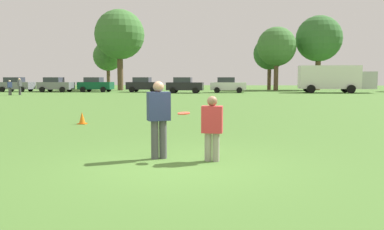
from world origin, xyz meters
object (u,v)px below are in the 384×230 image
(frisbee, at_px, (184,113))
(parked_car_mid_right, at_px, (144,85))
(parked_car_near_right, at_px, (185,85))
(player_thrower, at_px, (159,115))
(bystander_far_jogger, at_px, (10,87))
(box_truck, at_px, (334,78))
(traffic_cone, at_px, (82,118))
(parked_car_center, at_px, (95,84))
(bystander_sideline_watcher, at_px, (20,85))
(parked_car_mid_left, at_px, (55,85))
(player_defender, at_px, (212,125))
(parked_car_far_right, at_px, (228,85))
(parked_car_near_left, at_px, (16,84))

(frisbee, relative_size, parked_car_mid_right, 0.06)
(parked_car_near_right, bearing_deg, player_thrower, -84.27)
(parked_car_mid_right, xyz_separation_m, bystander_far_jogger, (-11.71, -9.67, -0.05))
(box_truck, bearing_deg, traffic_cone, -118.80)
(parked_car_center, relative_size, bystander_sideline_watcher, 2.46)
(parked_car_mid_left, height_order, parked_car_mid_right, same)
(parked_car_near_right, bearing_deg, parked_car_mid_right, 156.43)
(box_truck, bearing_deg, bystander_sideline_watcher, -165.08)
(player_defender, xyz_separation_m, parked_car_mid_left, (-21.16, 38.12, 0.14))
(parked_car_mid_right, bearing_deg, traffic_cone, -81.55)
(parked_car_near_right, relative_size, parked_car_far_right, 1.00)
(box_truck, relative_size, bystander_far_jogger, 5.56)
(player_defender, distance_m, parked_car_mid_left, 43.60)
(frisbee, xyz_separation_m, box_truck, (13.22, 38.84, 0.72))
(parked_car_near_left, xyz_separation_m, parked_car_far_right, (26.69, -0.36, 0.00))
(player_defender, height_order, frisbee, player_defender)
(parked_car_mid_right, distance_m, box_truck, 22.82)
(player_defender, bearing_deg, bystander_sideline_watcher, 125.33)
(parked_car_center, bearing_deg, parked_car_near_left, -177.78)
(frisbee, xyz_separation_m, parked_car_near_right, (-4.23, 36.59, -0.11))
(bystander_far_jogger, bearing_deg, parked_car_mid_right, 39.56)
(traffic_cone, distance_m, parked_car_near_right, 30.40)
(box_truck, bearing_deg, player_thrower, -109.59)
(bystander_sideline_watcher, bearing_deg, parked_car_center, 61.74)
(parked_car_mid_right, bearing_deg, parked_car_center, -179.33)
(parked_car_near_left, distance_m, parked_car_far_right, 26.70)
(box_truck, xyz_separation_m, bystander_sideline_watcher, (-33.78, -9.00, -0.77))
(traffic_cone, height_order, parked_car_mid_right, parked_car_mid_right)
(player_defender, height_order, parked_car_mid_left, parked_car_mid_left)
(frisbee, bearing_deg, parked_car_center, 112.03)
(player_defender, distance_m, parked_car_far_right, 38.15)
(parked_car_mid_left, distance_m, parked_car_near_right, 16.37)
(player_thrower, xyz_separation_m, parked_car_near_left, (-25.34, 38.35, -0.05))
(parked_car_near_left, xyz_separation_m, bystander_far_jogger, (4.62, -9.20, -0.05))
(traffic_cone, height_order, parked_car_near_right, parked_car_near_right)
(parked_car_near_right, distance_m, parked_car_far_right, 5.24)
(parked_car_near_left, xyz_separation_m, parked_car_center, (10.20, 0.39, 0.00))
(parked_car_far_right, bearing_deg, parked_car_center, 177.37)
(frisbee, distance_m, parked_car_mid_right, 40.08)
(parked_car_mid_left, height_order, parked_car_center, same)
(bystander_sideline_watcher, relative_size, bystander_far_jogger, 1.12)
(parked_car_near_left, xyz_separation_m, parked_car_mid_right, (16.33, 0.47, 0.00))
(parked_car_near_left, height_order, parked_car_mid_left, same)
(player_thrower, xyz_separation_m, frisbee, (0.57, -0.10, 0.06))
(traffic_cone, height_order, parked_car_near_left, parked_car_near_left)
(player_defender, relative_size, parked_car_mid_left, 0.33)
(frisbee, bearing_deg, parked_car_far_right, 88.83)
(parked_car_center, relative_size, parked_car_near_right, 1.00)
(parked_car_near_right, height_order, bystander_far_jogger, parked_car_near_right)
(parked_car_center, relative_size, box_truck, 0.50)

